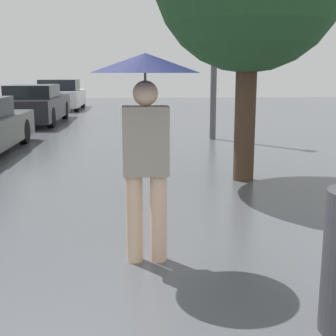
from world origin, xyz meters
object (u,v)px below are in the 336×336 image
(parked_car_third, at_px, (35,105))
(street_lamp, at_px, (215,28))
(parked_car_farthest, at_px, (60,96))
(pedestrian, at_px, (145,106))

(parked_car_third, bearing_deg, street_lamp, -38.55)
(parked_car_third, xyz_separation_m, parked_car_farthest, (-0.07, 5.89, 0.02))
(parked_car_third, relative_size, street_lamp, 1.00)
(pedestrian, height_order, parked_car_farthest, pedestrian)
(pedestrian, bearing_deg, parked_car_third, 105.93)
(pedestrian, xyz_separation_m, parked_car_third, (-3.33, 11.68, -0.76))
(parked_car_third, xyz_separation_m, street_lamp, (5.17, -4.12, 2.07))
(parked_car_farthest, relative_size, street_lamp, 0.84)
(parked_car_third, bearing_deg, pedestrian, -74.07)
(street_lamp, bearing_deg, pedestrian, -103.64)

